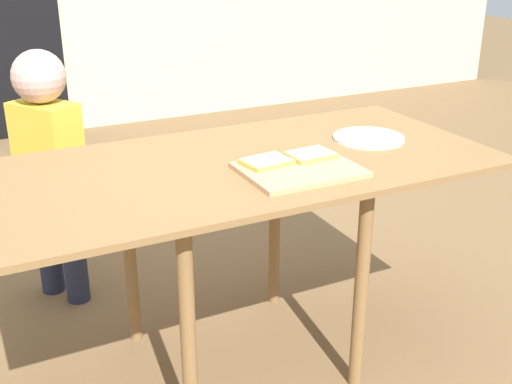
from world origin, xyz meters
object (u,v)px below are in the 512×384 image
(dining_table, at_px, (238,186))
(cutting_board, at_px, (299,170))
(pizza_slice_far_right, at_px, (311,155))
(pizza_slice_far_left, at_px, (267,161))
(child_left, at_px, (49,159))
(plate_white_right, at_px, (369,138))

(dining_table, xyz_separation_m, cutting_board, (0.12, -0.16, 0.08))
(pizza_slice_far_right, relative_size, pizza_slice_far_left, 0.95)
(cutting_board, height_order, pizza_slice_far_left, pizza_slice_far_left)
(cutting_board, relative_size, child_left, 0.34)
(dining_table, xyz_separation_m, child_left, (-0.44, 0.69, -0.06))
(cutting_board, relative_size, pizza_slice_far_left, 2.18)
(pizza_slice_far_left, height_order, child_left, child_left)
(pizza_slice_far_right, height_order, plate_white_right, pizza_slice_far_right)
(pizza_slice_far_left, bearing_deg, child_left, 122.56)
(dining_table, relative_size, plate_white_right, 6.67)
(pizza_slice_far_left, bearing_deg, plate_white_right, 13.49)
(dining_table, relative_size, pizza_slice_far_left, 10.42)
(pizza_slice_far_left, bearing_deg, cutting_board, -43.45)
(pizza_slice_far_left, relative_size, child_left, 0.15)
(plate_white_right, bearing_deg, cutting_board, -154.83)
(dining_table, distance_m, cutting_board, 0.22)
(cutting_board, bearing_deg, pizza_slice_far_right, 40.02)
(pizza_slice_far_right, height_order, pizza_slice_far_left, same)
(pizza_slice_far_right, relative_size, child_left, 0.15)
(pizza_slice_far_right, bearing_deg, child_left, 129.40)
(cutting_board, xyz_separation_m, pizza_slice_far_left, (-0.07, 0.07, 0.02))
(cutting_board, height_order, child_left, child_left)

